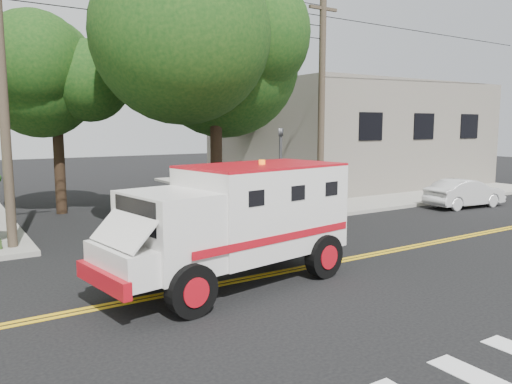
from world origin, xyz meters
TOP-DOWN VIEW (x-y plane):
  - ground at (0.00, 0.00)m, footprint 100.00×100.00m
  - sidewalk_ne at (13.50, 13.50)m, footprint 17.00×17.00m
  - building_right at (15.00, 14.00)m, footprint 14.00×12.00m
  - utility_pole_left at (-5.60, 6.00)m, footprint 0.28×0.28m
  - utility_pole_right at (6.30, 6.20)m, footprint 0.28×0.28m
  - tree_main at (1.94, 6.21)m, footprint 6.08×5.70m
  - tree_left at (-2.68, 11.79)m, footprint 4.48×4.20m
  - tree_right at (8.84, 15.77)m, footprint 4.80×4.50m
  - traffic_signal at (3.80, 5.60)m, footprint 0.15×0.18m
  - armored_truck at (-1.50, -0.11)m, footprint 6.36×3.21m
  - parked_sedan at (12.83, 3.80)m, footprint 4.02×1.74m
  - pedestrian_a at (5.50, 5.50)m, footprint 0.66×0.52m
  - pedestrian_b at (7.28, 6.58)m, footprint 0.95×0.83m

SIDE VIEW (x-z plane):
  - ground at x=0.00m, z-range 0.00..0.00m
  - sidewalk_ne at x=13.50m, z-range 0.00..0.15m
  - parked_sedan at x=12.83m, z-range 0.00..1.29m
  - pedestrian_a at x=5.50m, z-range 0.15..1.72m
  - pedestrian_b at x=7.28m, z-range 0.15..1.80m
  - armored_truck at x=-1.50m, z-range 0.19..2.97m
  - traffic_signal at x=3.80m, z-range 0.43..4.03m
  - building_right at x=15.00m, z-range 0.15..6.15m
  - utility_pole_left at x=-5.60m, z-range 0.00..9.00m
  - utility_pole_right at x=6.30m, z-range 0.00..9.00m
  - tree_left at x=-2.68m, z-range 1.88..9.58m
  - tree_right at x=8.84m, z-range 1.99..10.19m
  - tree_main at x=1.94m, z-range 2.27..12.12m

